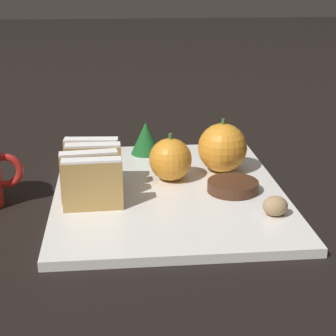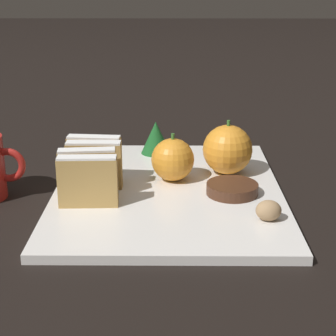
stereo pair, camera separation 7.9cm
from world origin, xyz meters
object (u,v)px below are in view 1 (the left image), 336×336
walnut (275,206)px  chocolate_cookie (233,186)px  orange_near (222,148)px  orange_far (170,159)px

walnut → chocolate_cookie: walnut is taller
orange_near → orange_far: size_ratio=1.17×
orange_far → walnut: (0.12, -0.14, -0.02)m
orange_far → orange_near: bearing=20.0°
walnut → chocolate_cookie: size_ratio=0.44×
orange_near → chocolate_cookie: (-0.00, -0.08, -0.03)m
walnut → chocolate_cookie: (-0.04, 0.09, -0.01)m
walnut → chocolate_cookie: 0.09m
orange_far → chocolate_cookie: 0.10m
orange_far → walnut: orange_far is taller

